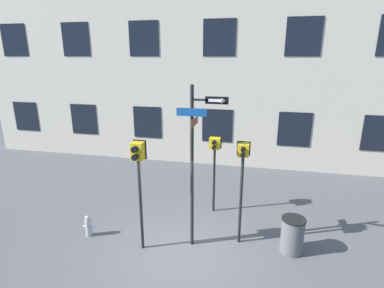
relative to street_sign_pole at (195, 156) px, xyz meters
name	(u,v)px	position (x,y,z in m)	size (l,w,h in m)	color
ground_plane	(181,253)	(-0.28, -0.47, -2.60)	(60.00, 60.00, 0.00)	#515154
building_facade	(220,38)	(-0.28, 6.73, 3.20)	(24.00, 0.63, 11.59)	beige
street_sign_pole	(195,156)	(0.00, 0.00, 0.00)	(1.26, 0.78, 4.40)	black
pedestrian_signal_left	(138,167)	(-1.35, -0.46, -0.23)	(0.35, 0.40, 3.04)	black
pedestrian_signal_right	(242,168)	(1.20, 0.38, -0.37)	(0.35, 0.40, 2.92)	black
pedestrian_signal_across	(215,154)	(0.23, 1.99, -0.55)	(0.40, 0.40, 2.59)	black
fire_hydrant	(88,226)	(-3.10, -0.24, -2.28)	(0.34, 0.18, 0.64)	#A5A5A8
trash_bin	(292,235)	(2.59, 0.24, -2.10)	(0.63, 0.63, 0.99)	#59595B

